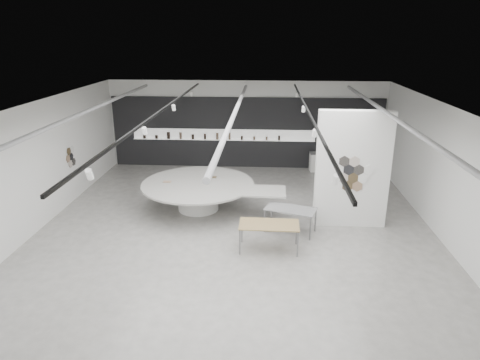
# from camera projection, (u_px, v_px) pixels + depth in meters

# --- Properties ---
(room) EXTENTS (12.02, 14.02, 3.82)m
(room) POSITION_uv_depth(u_px,v_px,m) (231.00, 169.00, 12.07)
(room) COLOR #9B9892
(room) RESTS_ON ground
(back_wall_display) EXTENTS (11.80, 0.27, 3.10)m
(back_wall_display) POSITION_uv_depth(u_px,v_px,m) (244.00, 133.00, 18.79)
(back_wall_display) COLOR black
(back_wall_display) RESTS_ON ground
(partition_column) EXTENTS (2.20, 0.38, 3.60)m
(partition_column) POSITION_uv_depth(u_px,v_px,m) (352.00, 170.00, 12.89)
(partition_column) COLOR white
(partition_column) RESTS_ON ground
(display_island) EXTENTS (4.86, 3.87, 0.97)m
(display_island) POSITION_uv_depth(u_px,v_px,m) (200.00, 192.00, 14.40)
(display_island) COLOR white
(display_island) RESTS_ON ground
(sample_table_wood) EXTENTS (1.65, 0.84, 0.77)m
(sample_table_wood) POSITION_uv_depth(u_px,v_px,m) (269.00, 226.00, 11.70)
(sample_table_wood) COLOR olive
(sample_table_wood) RESTS_ON ground
(sample_table_stone) EXTENTS (1.64, 1.18, 0.76)m
(sample_table_stone) POSITION_uv_depth(u_px,v_px,m) (291.00, 211.00, 12.75)
(sample_table_stone) COLOR gray
(sample_table_stone) RESTS_ON ground
(kitchen_counter) EXTENTS (1.46, 0.65, 1.12)m
(kitchen_counter) POSITION_uv_depth(u_px,v_px,m) (326.00, 162.00, 18.58)
(kitchen_counter) COLOR white
(kitchen_counter) RESTS_ON ground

